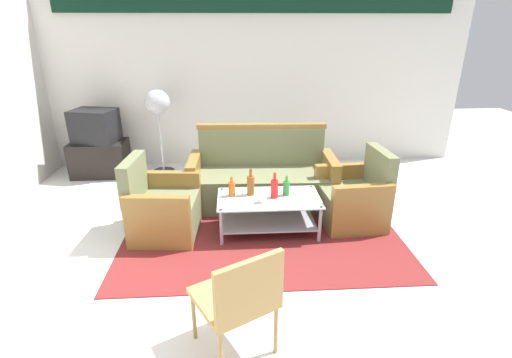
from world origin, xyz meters
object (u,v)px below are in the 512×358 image
(couch, at_px, (262,180))
(tv_stand, at_px, (100,158))
(armchair_left, at_px, (162,209))
(bottle_orange, at_px, (232,189))
(armchair_right, at_px, (353,199))
(pedestal_fan, at_px, (158,107))
(television, at_px, (95,126))
(bottle_green, at_px, (286,188))
(bottle_red, at_px, (274,188))
(bottle_brown, at_px, (251,185))
(cup, at_px, (263,198))
(wicker_chair, at_px, (240,296))
(coffee_table, at_px, (269,209))

(couch, relative_size, tv_stand, 2.28)
(couch, relative_size, armchair_left, 2.14)
(couch, distance_m, bottle_orange, 0.79)
(armchair_right, bearing_deg, pedestal_fan, 50.57)
(bottle_orange, relative_size, television, 0.32)
(bottle_green, height_order, tv_stand, bottle_green)
(bottle_red, relative_size, television, 0.41)
(bottle_brown, height_order, television, television)
(bottle_orange, distance_m, cup, 0.37)
(bottle_brown, bearing_deg, armchair_left, -177.13)
(bottle_green, bearing_deg, television, 144.63)
(pedestal_fan, bearing_deg, bottle_orange, -60.20)
(armchair_right, height_order, wicker_chair, armchair_right)
(armchair_right, relative_size, bottle_orange, 3.86)
(tv_stand, xyz_separation_m, pedestal_fan, (0.92, 0.05, 0.75))
(coffee_table, distance_m, bottle_orange, 0.46)
(armchair_left, relative_size, wicker_chair, 1.01)
(bottle_orange, bearing_deg, pedestal_fan, 119.80)
(bottle_brown, bearing_deg, wicker_chair, -95.16)
(bottle_green, bearing_deg, pedestal_fan, 131.39)
(armchair_left, relative_size, bottle_red, 3.02)
(armchair_left, relative_size, armchair_right, 1.00)
(armchair_right, xyz_separation_m, wicker_chair, (-1.34, -1.85, 0.21))
(pedestal_fan, bearing_deg, couch, -39.32)
(bottle_orange, distance_m, bottle_brown, 0.21)
(bottle_red, relative_size, bottle_brown, 0.94)
(cup, height_order, tv_stand, tv_stand)
(armchair_left, bearing_deg, television, -141.65)
(armchair_left, bearing_deg, bottle_brown, 97.38)
(bottle_brown, relative_size, cup, 3.00)
(wicker_chair, bearing_deg, bottle_brown, 56.35)
(coffee_table, bearing_deg, tv_stand, 141.68)
(armchair_right, xyz_separation_m, bottle_brown, (-1.18, -0.08, 0.24))
(bottle_brown, xyz_separation_m, pedestal_fan, (-1.27, 1.84, 0.49))
(coffee_table, xyz_separation_m, cup, (-0.08, -0.11, 0.19))
(armchair_right, bearing_deg, bottle_green, 94.75)
(bottle_brown, bearing_deg, television, 140.73)
(bottle_brown, distance_m, cup, 0.24)
(couch, bearing_deg, wicker_chair, 84.00)
(bottle_orange, height_order, pedestal_fan, pedestal_fan)
(couch, xyz_separation_m, bottle_red, (0.07, -0.74, 0.20))
(bottle_orange, height_order, television, television)
(couch, bearing_deg, bottle_red, 97.40)
(armchair_right, distance_m, bottle_red, 0.97)
(television, bearing_deg, bottle_orange, 151.00)
(bottle_red, relative_size, cup, 2.81)
(couch, bearing_deg, tv_stand, -23.67)
(coffee_table, xyz_separation_m, bottle_red, (0.06, 0.00, 0.25))
(armchair_left, xyz_separation_m, armchair_right, (2.14, 0.13, 0.00))
(bottle_red, bearing_deg, armchair_right, 10.54)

